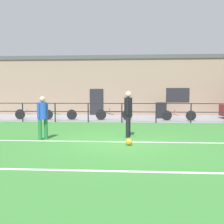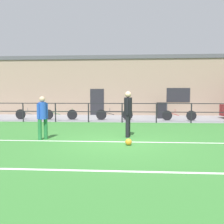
% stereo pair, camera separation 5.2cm
% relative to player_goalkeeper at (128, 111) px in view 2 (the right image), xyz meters
% --- Properties ---
extents(ground, '(60.00, 44.00, 0.04)m').
position_rel_player_goalkeeper_xyz_m(ground, '(-0.36, -1.18, -1.03)').
color(ground, '#387A33').
extents(field_line_touchline, '(36.00, 0.11, 0.00)m').
position_rel_player_goalkeeper_xyz_m(field_line_touchline, '(-0.36, -1.02, -1.01)').
color(field_line_touchline, white).
rests_on(field_line_touchline, ground).
extents(field_line_hash, '(36.00, 0.11, 0.00)m').
position_rel_player_goalkeeper_xyz_m(field_line_hash, '(-0.36, -4.25, -1.01)').
color(field_line_hash, white).
rests_on(field_line_hash, ground).
extents(pavement_strip, '(48.00, 5.00, 0.02)m').
position_rel_player_goalkeeper_xyz_m(pavement_strip, '(-0.36, 7.32, -1.00)').
color(pavement_strip, gray).
rests_on(pavement_strip, ground).
extents(perimeter_fence, '(36.07, 0.07, 1.15)m').
position_rel_player_goalkeeper_xyz_m(perimeter_fence, '(-0.36, 4.82, -0.26)').
color(perimeter_fence, black).
rests_on(perimeter_fence, ground).
extents(clubhouse_facade, '(28.00, 2.56, 4.75)m').
position_rel_player_goalkeeper_xyz_m(clubhouse_facade, '(-0.36, 11.02, 1.37)').
color(clubhouse_facade, gray).
rests_on(clubhouse_facade, ground).
extents(player_goalkeeper, '(0.31, 0.48, 1.77)m').
position_rel_player_goalkeeper_xyz_m(player_goalkeeper, '(0.00, 0.00, 0.00)').
color(player_goalkeeper, black).
rests_on(player_goalkeeper, ground).
extents(player_striker, '(0.32, 0.35, 1.58)m').
position_rel_player_goalkeeper_xyz_m(player_striker, '(-3.11, -0.76, -0.11)').
color(player_striker, '#237038').
rests_on(player_striker, ground).
extents(soccer_ball_spare, '(0.22, 0.22, 0.22)m').
position_rel_player_goalkeeper_xyz_m(soccer_ball_spare, '(0.03, -1.56, -0.90)').
color(soccer_ball_spare, orange).
rests_on(soccer_ball_spare, ground).
extents(bicycle_parked_0, '(2.35, 0.04, 0.76)m').
position_rel_player_goalkeeper_xyz_m(bicycle_parked_0, '(-0.89, 6.02, -0.64)').
color(bicycle_parked_0, black).
rests_on(bicycle_parked_0, pavement_strip).
extents(bicycle_parked_1, '(2.17, 0.04, 0.76)m').
position_rel_player_goalkeeper_xyz_m(bicycle_parked_1, '(-6.32, 6.02, -0.64)').
color(bicycle_parked_1, black).
rests_on(bicycle_parked_1, pavement_strip).
extents(bicycle_parked_2, '(2.24, 0.04, 0.75)m').
position_rel_player_goalkeeper_xyz_m(bicycle_parked_2, '(-4.42, 6.02, -0.64)').
color(bicycle_parked_2, black).
rests_on(bicycle_parked_2, pavement_strip).
extents(bicycle_parked_3, '(2.12, 0.04, 0.73)m').
position_rel_player_goalkeeper_xyz_m(bicycle_parked_3, '(3.19, 5.97, -0.66)').
color(bicycle_parked_3, black).
rests_on(bicycle_parked_3, pavement_strip).
extents(trash_bin_0, '(0.61, 0.52, 1.09)m').
position_rel_player_goalkeeper_xyz_m(trash_bin_0, '(2.29, 7.40, -0.44)').
color(trash_bin_0, black).
rests_on(trash_bin_0, pavement_strip).
extents(trash_bin_1, '(0.54, 0.46, 1.03)m').
position_rel_player_goalkeeper_xyz_m(trash_bin_1, '(2.65, 9.05, -0.47)').
color(trash_bin_1, '#33383D').
rests_on(trash_bin_1, pavement_strip).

